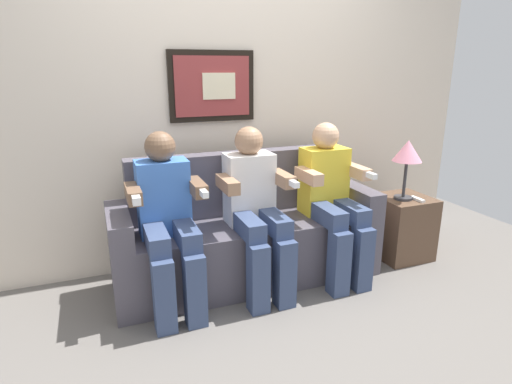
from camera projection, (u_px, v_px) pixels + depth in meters
name	position (u px, v px, depth m)	size (l,w,h in m)	color
ground_plane	(264.00, 298.00, 2.81)	(5.55, 5.55, 0.00)	#66605B
back_wall_assembly	(226.00, 93.00, 3.13)	(4.27, 0.10, 2.60)	beige
couch	(247.00, 237.00, 3.02)	(1.87, 0.58, 0.90)	#514C56
person_on_left	(167.00, 216.00, 2.58)	(0.46, 0.56, 1.11)	#3F72CC
person_in_middle	(256.00, 205.00, 2.78)	(0.46, 0.56, 1.11)	white
person_on_right	(332.00, 196.00, 2.99)	(0.46, 0.56, 1.11)	yellow
side_table_right	(402.00, 227.00, 3.39)	(0.40, 0.40, 0.50)	brown
table_lamp	(407.00, 154.00, 3.17)	(0.22, 0.22, 0.46)	#333338
spare_remote_on_table	(417.00, 199.00, 3.23)	(0.04, 0.13, 0.02)	white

